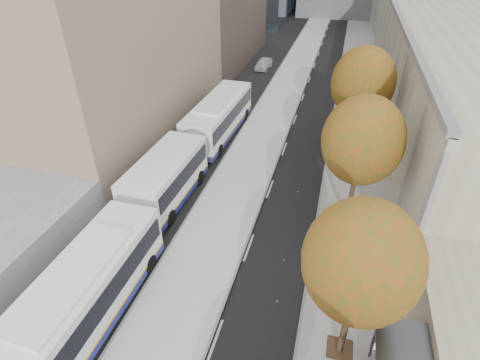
% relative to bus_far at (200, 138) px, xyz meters
% --- Properties ---
extents(bus_platform, '(4.25, 150.00, 0.15)m').
position_rel_bus_far_xyz_m(bus_platform, '(3.84, 8.19, -1.64)').
color(bus_platform, '#B7B7B7').
rests_on(bus_platform, ground).
extents(sidewalk, '(4.75, 150.00, 0.08)m').
position_rel_bus_far_xyz_m(sidewalk, '(11.84, 8.19, -1.68)').
color(sidewalk, gray).
rests_on(sidewalk, ground).
extents(building_tan, '(18.00, 92.00, 8.00)m').
position_rel_bus_far_xyz_m(building_tan, '(23.21, 37.19, 2.28)').
color(building_tan, '#9D987A').
rests_on(building_tan, ground).
extents(tree_c, '(4.20, 4.20, 7.28)m').
position_rel_bus_far_xyz_m(tree_c, '(11.31, -13.81, 3.53)').
color(tree_c, black).
rests_on(tree_c, sidewalk).
extents(tree_d, '(4.40, 4.40, 7.60)m').
position_rel_bus_far_xyz_m(tree_d, '(11.31, -4.81, 3.75)').
color(tree_d, black).
rests_on(tree_d, sidewalk).
extents(tree_e, '(4.60, 4.60, 7.92)m').
position_rel_bus_far_xyz_m(tree_e, '(11.31, 4.19, 3.97)').
color(tree_e, black).
rests_on(tree_e, sidewalk).
extents(bus_far, '(3.37, 18.96, 3.15)m').
position_rel_bus_far_xyz_m(bus_far, '(0.00, 0.00, 0.00)').
color(bus_far, white).
rests_on(bus_far, ground).
extents(distant_car, '(1.89, 4.07, 1.35)m').
position_rel_bus_far_xyz_m(distant_car, '(-0.22, 24.03, -1.05)').
color(distant_car, '#BABABA').
rests_on(distant_car, ground).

